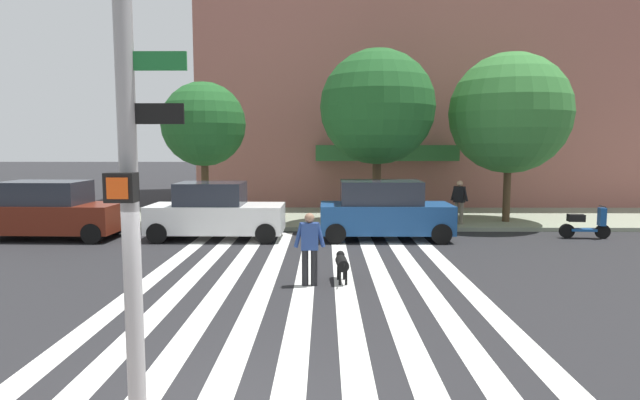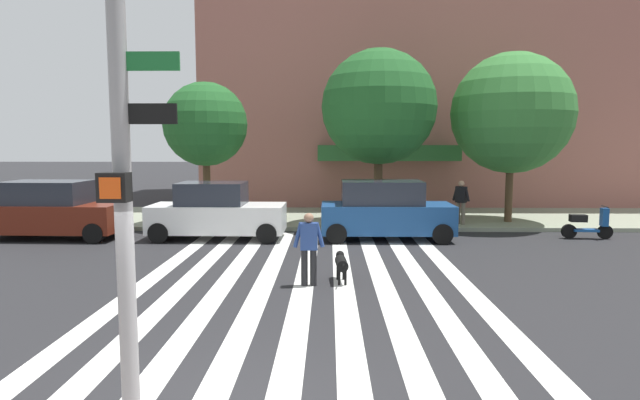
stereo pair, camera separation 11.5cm
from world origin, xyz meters
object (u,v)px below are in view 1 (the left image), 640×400
Objects in this scene: traffic_light_pole at (125,106)px; parked_car_behind_first at (215,212)px; parked_car_near_curb at (50,211)px; street_tree_nearest at (204,125)px; dog_on_leash at (342,263)px; street_tree_further at (510,113)px; street_tree_middle at (377,107)px; pedestrian_bystander at (459,199)px; pedestrian_dog_walker at (310,245)px; parked_scooter at (585,224)px; parked_car_third_in_line at (384,211)px.

traffic_light_pole reaches higher than parked_car_behind_first.
street_tree_nearest reaches higher than parked_car_near_curb.
street_tree_further is at bearing 51.89° from dog_on_leash.
street_tree_middle is at bearing -174.70° from street_tree_further.
street_tree_middle is (11.13, 2.60, 3.58)m from parked_car_near_curb.
parked_car_behind_first is at bearing -164.45° from pedestrian_bystander.
pedestrian_dog_walker is at bearing -155.83° from dog_on_leash.
street_tree_nearest is 3.25× the size of pedestrian_bystander.
street_tree_nearest reaches higher than pedestrian_bystander.
parked_scooter is at bearing -30.95° from pedestrian_bystander.
street_tree_further is (10.70, 3.07, 3.42)m from parked_car_behind_first.
pedestrian_bystander reaches higher than dog_on_leash.
pedestrian_dog_walker is at bearing -129.97° from street_tree_further.
pedestrian_bystander is at bearing 59.25° from dog_on_leash.
pedestrian_dog_walker is (3.30, -5.76, 0.03)m from parked_car_behind_first.
parked_car_near_curb is at bearing 146.89° from pedestrian_dog_walker.
street_tree_nearest reaches higher than pedestrian_dog_walker.
parked_car_near_curb is 5.53m from parked_car_behind_first.
parked_car_near_curb is 16.86m from street_tree_further.
parked_car_third_in_line is at bearing 72.29° from traffic_light_pole.
street_tree_middle is at bearing 24.90° from parked_car_behind_first.
pedestrian_bystander is at bearing -3.31° from street_tree_middle.
pedestrian_bystander is at bearing 38.01° from parked_car_third_in_line.
street_tree_further is (-1.67, 2.85, 3.83)m from parked_scooter.
parked_car_near_curb reaches higher than pedestrian_dog_walker.
parked_car_third_in_line is 0.67× the size of street_tree_further.
pedestrian_bystander is at bearing -161.93° from street_tree_further.
street_tree_middle reaches higher than pedestrian_dog_walker.
pedestrian_dog_walker reaches higher than parked_scooter.
parked_car_third_in_line is at bearing -22.12° from street_tree_nearest.
parked_car_near_curb is 0.70× the size of street_tree_middle.
street_tree_further reaches higher than traffic_light_pole.
parked_car_near_curb is at bearing -179.29° from parked_scooter.
parked_car_near_curb is at bearing 120.78° from traffic_light_pole.
parked_scooter reaches higher than dog_on_leash.
street_tree_middle reaches higher than parked_car_behind_first.
parked_car_near_curb is 4.13× the size of dog_on_leash.
parked_car_near_curb is 11.13m from parked_car_third_in_line.
street_tree_nearest reaches higher than parked_car_third_in_line.
street_tree_nearest is at bearing 109.18° from parked_car_behind_first.
parked_scooter is at bearing 49.31° from traffic_light_pole.
traffic_light_pole is at bearing -103.86° from pedestrian_dog_walker.
parked_car_near_curb reaches higher than parked_car_behind_first.
street_tree_nearest is 6.55m from street_tree_middle.
parked_car_third_in_line reaches higher than parked_car_near_curb.
parked_car_near_curb is at bearing 150.41° from dog_on_leash.
parked_car_near_curb is 17.90m from parked_scooter.
parked_car_behind_first is 6.63m from pedestrian_dog_walker.
traffic_light_pole is 12.56m from parked_car_behind_first.
parked_car_third_in_line is 2.62× the size of pedestrian_bystander.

